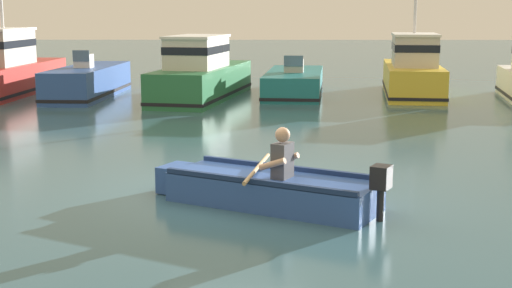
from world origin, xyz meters
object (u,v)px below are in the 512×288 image
(rowboat_with_person, at_px, (269,188))
(moored_boat_yellow, at_px, (413,72))
(moored_boat_red, at_px, (5,70))
(moored_boat_blue, at_px, (88,82))
(moored_boat_teal, at_px, (294,83))
(moored_boat_green, at_px, (201,75))

(rowboat_with_person, distance_m, moored_boat_yellow, 14.81)
(moored_boat_yellow, bearing_deg, moored_boat_red, 179.85)
(rowboat_with_person, bearing_deg, moored_boat_blue, 114.33)
(moored_boat_blue, xyz_separation_m, moored_boat_teal, (6.94, 0.82, -0.11))
(moored_boat_blue, bearing_deg, moored_boat_teal, 6.74)
(rowboat_with_person, distance_m, moored_boat_teal, 14.18)
(moored_boat_green, bearing_deg, rowboat_with_person, -80.32)
(moored_boat_green, xyz_separation_m, moored_boat_teal, (3.09, 1.37, -0.41))
(moored_boat_blue, bearing_deg, moored_boat_red, 167.75)
(moored_boat_green, height_order, moored_boat_yellow, moored_boat_yellow)
(moored_boat_green, distance_m, moored_boat_teal, 3.41)
(moored_boat_red, bearing_deg, moored_boat_teal, 0.95)
(rowboat_with_person, bearing_deg, moored_boat_red, 122.88)
(moored_boat_teal, xyz_separation_m, moored_boat_yellow, (4.02, -0.20, 0.42))
(rowboat_with_person, height_order, moored_boat_red, moored_boat_red)
(moored_boat_teal, bearing_deg, moored_boat_yellow, -2.88)
(moored_boat_blue, bearing_deg, moored_boat_yellow, 3.22)
(moored_boat_red, relative_size, moored_boat_yellow, 1.14)
(moored_boat_green, height_order, moored_boat_teal, moored_boat_green)
(moored_boat_teal, bearing_deg, moored_boat_green, -156.04)
(moored_boat_red, bearing_deg, moored_boat_blue, -12.25)
(moored_boat_red, relative_size, moored_boat_teal, 1.20)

